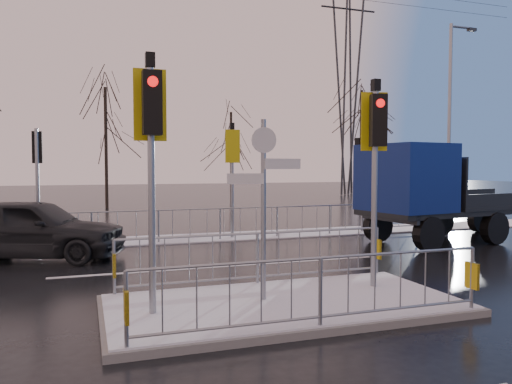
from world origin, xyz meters
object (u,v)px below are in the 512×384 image
object	(u,v)px
car_far_lane	(32,228)
street_lamp_right	(451,116)
traffic_island	(283,286)
flatbed_truck	(428,191)

from	to	relation	value
car_far_lane	street_lamp_right	world-z (taller)	street_lamp_right
traffic_island	street_lamp_right	distance (m)	14.14
car_far_lane	flatbed_truck	size ratio (longest dim) A/B	0.68
traffic_island	street_lamp_right	xyz separation A→B (m)	(10.58, 8.49, 4.00)
car_far_lane	flatbed_truck	bearing A→B (deg)	-75.32
car_far_lane	street_lamp_right	size ratio (longest dim) A/B	0.59
car_far_lane	flatbed_truck	xyz separation A→B (m)	(11.43, -1.17, 0.84)
street_lamp_right	car_far_lane	bearing A→B (deg)	-171.88
flatbed_truck	street_lamp_right	bearing A→B (deg)	42.40
street_lamp_right	flatbed_truck	bearing A→B (deg)	-137.60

